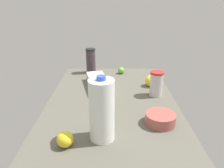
{
  "coord_description": "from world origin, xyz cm",
  "views": [
    {
      "loc": [
        -119.46,
        0.08,
        61.66
      ],
      "look_at": [
        0.0,
        0.0,
        13.0
      ],
      "focal_mm": 35.0,
      "sensor_mm": 36.0,
      "label": 1
    }
  ],
  "objects_px": {
    "lemon_beside_bowl": "(151,81)",
    "lime_by_jug": "(121,70)",
    "egg_carton": "(98,83)",
    "tumbler_cup": "(156,84)",
    "lemon_far_back": "(102,99)",
    "lemon_loose": "(65,139)",
    "mixing_bowl": "(160,119)",
    "milk_jug": "(102,110)",
    "shaker_bottle": "(91,61)"
  },
  "relations": [
    {
      "from": "lime_by_jug",
      "to": "lemon_loose",
      "type": "height_order",
      "value": "lemon_loose"
    },
    {
      "from": "lemon_beside_bowl",
      "to": "shaker_bottle",
      "type": "bearing_deg",
      "value": 56.58
    },
    {
      "from": "egg_carton",
      "to": "lemon_loose",
      "type": "bearing_deg",
      "value": 157.03
    },
    {
      "from": "lemon_loose",
      "to": "lemon_far_back",
      "type": "bearing_deg",
      "value": -19.8
    },
    {
      "from": "egg_carton",
      "to": "mixing_bowl",
      "type": "relative_size",
      "value": 2.21
    },
    {
      "from": "egg_carton",
      "to": "tumbler_cup",
      "type": "bearing_deg",
      "value": -124.04
    },
    {
      "from": "egg_carton",
      "to": "lime_by_jug",
      "type": "bearing_deg",
      "value": -44.88
    },
    {
      "from": "egg_carton",
      "to": "lemon_loose",
      "type": "xyz_separation_m",
      "value": [
        -0.64,
        0.1,
        0.0
      ]
    },
    {
      "from": "lemon_loose",
      "to": "egg_carton",
      "type": "bearing_deg",
      "value": -9.05
    },
    {
      "from": "lemon_beside_bowl",
      "to": "milk_jug",
      "type": "bearing_deg",
      "value": 152.38
    },
    {
      "from": "egg_carton",
      "to": "shaker_bottle",
      "type": "xyz_separation_m",
      "value": [
        0.31,
        0.08,
        0.07
      ]
    },
    {
      "from": "tumbler_cup",
      "to": "mixing_bowl",
      "type": "relative_size",
      "value": 1.06
    },
    {
      "from": "lime_by_jug",
      "to": "lemon_far_back",
      "type": "bearing_deg",
      "value": 166.17
    },
    {
      "from": "shaker_bottle",
      "to": "egg_carton",
      "type": "bearing_deg",
      "value": -165.93
    },
    {
      "from": "tumbler_cup",
      "to": "lemon_loose",
      "type": "relative_size",
      "value": 2.29
    },
    {
      "from": "milk_jug",
      "to": "mixing_bowl",
      "type": "height_order",
      "value": "milk_jug"
    },
    {
      "from": "milk_jug",
      "to": "lemon_far_back",
      "type": "relative_size",
      "value": 4.09
    },
    {
      "from": "shaker_bottle",
      "to": "lime_by_jug",
      "type": "xyz_separation_m",
      "value": [
        -0.03,
        -0.24,
        -0.07
      ]
    },
    {
      "from": "mixing_bowl",
      "to": "lemon_beside_bowl",
      "type": "distance_m",
      "value": 0.48
    },
    {
      "from": "egg_carton",
      "to": "tumbler_cup",
      "type": "xyz_separation_m",
      "value": [
        -0.13,
        -0.37,
        0.05
      ]
    },
    {
      "from": "lemon_beside_bowl",
      "to": "lemon_far_back",
      "type": "xyz_separation_m",
      "value": [
        -0.27,
        0.33,
        -0.0
      ]
    },
    {
      "from": "milk_jug",
      "to": "lemon_far_back",
      "type": "xyz_separation_m",
      "value": [
        0.32,
        0.01,
        -0.1
      ]
    },
    {
      "from": "tumbler_cup",
      "to": "shaker_bottle",
      "type": "distance_m",
      "value": 0.63
    },
    {
      "from": "milk_jug",
      "to": "lime_by_jug",
      "type": "relative_size",
      "value": 5.61
    },
    {
      "from": "lemon_far_back",
      "to": "lemon_loose",
      "type": "xyz_separation_m",
      "value": [
        -0.38,
        0.14,
        -0.0
      ]
    },
    {
      "from": "shaker_bottle",
      "to": "lemon_beside_bowl",
      "type": "distance_m",
      "value": 0.53
    },
    {
      "from": "shaker_bottle",
      "to": "lemon_loose",
      "type": "distance_m",
      "value": 0.95
    },
    {
      "from": "shaker_bottle",
      "to": "lemon_beside_bowl",
      "type": "relative_size",
      "value": 2.51
    },
    {
      "from": "tumbler_cup",
      "to": "lemon_loose",
      "type": "bearing_deg",
      "value": 136.94
    },
    {
      "from": "tumbler_cup",
      "to": "lemon_far_back",
      "type": "bearing_deg",
      "value": 110.28
    },
    {
      "from": "tumbler_cup",
      "to": "lemon_loose",
      "type": "distance_m",
      "value": 0.69
    },
    {
      "from": "shaker_bottle",
      "to": "lemon_far_back",
      "type": "height_order",
      "value": "shaker_bottle"
    },
    {
      "from": "lemon_beside_bowl",
      "to": "lemon_loose",
      "type": "height_order",
      "value": "lemon_beside_bowl"
    },
    {
      "from": "egg_carton",
      "to": "tumbler_cup",
      "type": "relative_size",
      "value": 2.09
    },
    {
      "from": "tumbler_cup",
      "to": "mixing_bowl",
      "type": "height_order",
      "value": "tumbler_cup"
    },
    {
      "from": "tumbler_cup",
      "to": "mixing_bowl",
      "type": "bearing_deg",
      "value": 173.28
    },
    {
      "from": "egg_carton",
      "to": "lemon_beside_bowl",
      "type": "distance_m",
      "value": 0.36
    },
    {
      "from": "lime_by_jug",
      "to": "lemon_far_back",
      "type": "relative_size",
      "value": 0.73
    },
    {
      "from": "lemon_beside_bowl",
      "to": "lemon_loose",
      "type": "bearing_deg",
      "value": 144.64
    },
    {
      "from": "lemon_beside_bowl",
      "to": "lemon_far_back",
      "type": "distance_m",
      "value": 0.43
    },
    {
      "from": "lime_by_jug",
      "to": "lemon_far_back",
      "type": "height_order",
      "value": "lemon_far_back"
    },
    {
      "from": "milk_jug",
      "to": "mixing_bowl",
      "type": "bearing_deg",
      "value": -67.34
    },
    {
      "from": "lime_by_jug",
      "to": "tumbler_cup",
      "type": "bearing_deg",
      "value": -154.07
    },
    {
      "from": "egg_carton",
      "to": "lemon_far_back",
      "type": "xyz_separation_m",
      "value": [
        -0.26,
        -0.04,
        0.01
      ]
    },
    {
      "from": "lemon_beside_bowl",
      "to": "lime_by_jug",
      "type": "distance_m",
      "value": 0.33
    },
    {
      "from": "mixing_bowl",
      "to": "shaker_bottle",
      "type": "height_order",
      "value": "shaker_bottle"
    },
    {
      "from": "milk_jug",
      "to": "mixing_bowl",
      "type": "relative_size",
      "value": 1.97
    },
    {
      "from": "tumbler_cup",
      "to": "mixing_bowl",
      "type": "distance_m",
      "value": 0.34
    },
    {
      "from": "shaker_bottle",
      "to": "mixing_bowl",
      "type": "bearing_deg",
      "value": -152.17
    },
    {
      "from": "shaker_bottle",
      "to": "tumbler_cup",
      "type": "bearing_deg",
      "value": -134.71
    }
  ]
}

